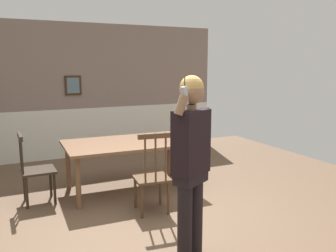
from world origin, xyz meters
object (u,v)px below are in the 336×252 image
dining_table (130,146)px  person_figure (191,156)px  chair_near_window (152,176)px  chair_by_doorway (35,169)px

dining_table → person_figure: size_ratio=1.08×
chair_near_window → chair_by_doorway: bearing=149.8°
dining_table → chair_by_doorway: chair_by_doorway is taller
chair_by_doorway → person_figure: person_figure is taller
dining_table → chair_by_doorway: 1.34m
dining_table → person_figure: person_figure is taller
chair_near_window → person_figure: size_ratio=0.60×
dining_table → person_figure: 2.10m
dining_table → chair_by_doorway: size_ratio=1.98×
person_figure → dining_table: bearing=-120.5°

